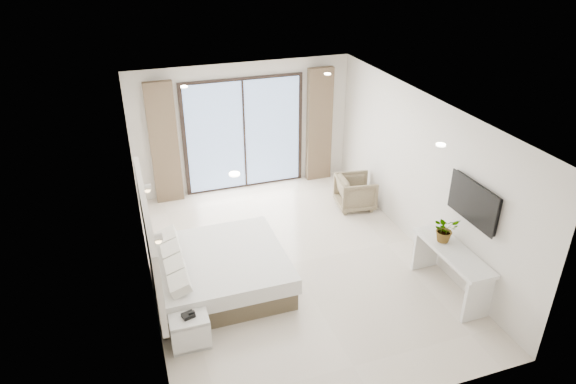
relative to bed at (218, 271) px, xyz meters
name	(u,v)px	position (x,y,z in m)	size (l,w,h in m)	color
ground	(292,263)	(1.30, 0.23, -0.30)	(6.20, 6.20, 0.00)	beige
room_shell	(267,163)	(1.10, 0.92, 1.28)	(4.62, 6.22, 2.72)	silver
bed	(218,271)	(0.00, 0.00, 0.00)	(2.03, 1.93, 0.70)	brown
nightstand	(190,330)	(-0.63, -1.10, -0.06)	(0.52, 0.43, 0.47)	white
phone	(188,315)	(-0.63, -1.11, 0.20)	(0.16, 0.12, 0.05)	black
console_desk	(452,262)	(3.34, -1.26, 0.26)	(0.47, 1.50, 0.77)	white
plant	(445,232)	(3.34, -0.99, 0.63)	(0.37, 0.41, 0.32)	#33662D
armchair	(356,191)	(3.15, 1.67, 0.07)	(0.71, 0.66, 0.73)	#817554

